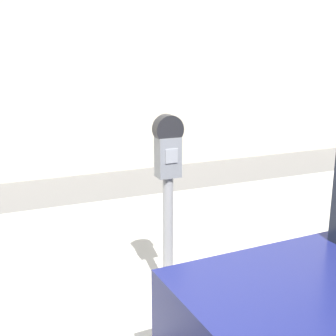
{
  "coord_description": "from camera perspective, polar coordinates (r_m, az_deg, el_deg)",
  "views": [
    {
      "loc": [
        -0.64,
        -1.68,
        1.99
      ],
      "look_at": [
        0.6,
        1.26,
        1.13
      ],
      "focal_mm": 50.0,
      "sensor_mm": 36.0,
      "label": 1
    }
  ],
  "objects": [
    {
      "name": "sidewalk",
      "position": [
        4.38,
        -12.3,
        -11.42
      ],
      "size": [
        24.0,
        2.8,
        0.12
      ],
      "color": "#BCB7AD",
      "rests_on": "ground_plane"
    },
    {
      "name": "building_facade",
      "position": [
        7.15,
        -18.61,
        18.76
      ],
      "size": [
        24.0,
        0.3,
        5.09
      ],
      "color": "beige",
      "rests_on": "ground_plane"
    },
    {
      "name": "parking_meter",
      "position": [
        3.33,
        0.0,
        -1.43
      ],
      "size": [
        0.2,
        0.13,
        1.39
      ],
      "color": "gray",
      "rests_on": "sidewalk"
    }
  ]
}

